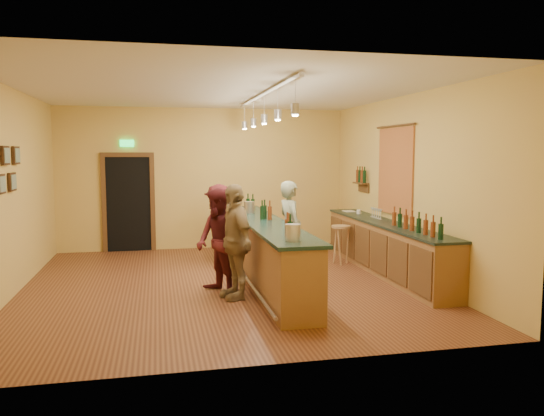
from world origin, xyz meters
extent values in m
plane|color=#522717|center=(0.00, 0.00, 0.00)|extent=(7.00, 7.00, 0.00)
cube|color=silver|center=(0.00, 0.00, 3.20)|extent=(6.50, 7.00, 0.02)
cube|color=#DBB852|center=(0.00, 3.50, 1.60)|extent=(6.50, 0.02, 3.20)
cube|color=#DBB852|center=(0.00, -3.50, 1.60)|extent=(6.50, 0.02, 3.20)
cube|color=#DBB852|center=(-3.25, 0.00, 1.60)|extent=(0.02, 7.00, 3.20)
cube|color=#DBB852|center=(3.25, 0.00, 1.60)|extent=(0.02, 7.00, 3.20)
cube|color=black|center=(-1.70, 3.48, 1.05)|extent=(0.95, 0.06, 2.10)
cube|color=#533919|center=(-2.22, 3.46, 1.05)|extent=(0.10, 0.08, 2.10)
cube|color=#533919|center=(-1.18, 3.46, 1.05)|extent=(0.10, 0.08, 2.10)
cube|color=#533919|center=(-1.70, 3.46, 2.15)|extent=(1.15, 0.08, 0.10)
cube|color=#19E54C|center=(-1.70, 3.45, 2.40)|extent=(0.30, 0.04, 0.15)
cube|color=#A93F21|center=(3.23, 0.40, 1.85)|extent=(0.03, 1.40, 1.60)
cube|color=#533919|center=(3.16, 1.90, 1.55)|extent=(0.16, 0.55, 0.03)
cube|color=#533919|center=(3.23, 1.90, 1.45)|extent=(0.03, 0.55, 0.18)
cube|color=brown|center=(2.97, 0.20, 0.45)|extent=(0.55, 4.50, 0.90)
cube|color=black|center=(2.97, 0.20, 0.92)|extent=(0.60, 4.55, 0.04)
cylinder|color=silver|center=(2.97, 1.50, 0.99)|extent=(0.09, 0.09, 0.09)
cube|color=silver|center=(2.94, 2.00, 0.95)|extent=(0.22, 0.30, 0.01)
cube|color=brown|center=(0.68, 0.00, 0.50)|extent=(0.60, 5.00, 1.00)
cube|color=black|center=(0.68, 0.00, 1.02)|extent=(0.70, 5.10, 0.05)
cylinder|color=silver|center=(0.32, 0.00, 0.15)|extent=(0.05, 5.00, 0.05)
cylinder|color=silver|center=(0.63, -2.10, 1.16)|extent=(0.20, 0.20, 0.22)
cylinder|color=silver|center=(0.63, 1.20, 1.16)|extent=(0.20, 0.20, 0.22)
cube|color=silver|center=(0.68, 0.00, 3.14)|extent=(0.06, 4.60, 0.05)
cylinder|color=silver|center=(0.68, -2.00, 2.95)|extent=(0.01, 0.01, 0.35)
cylinder|color=#A5A5AD|center=(0.68, -2.00, 2.75)|extent=(0.11, 0.11, 0.14)
cylinder|color=#FFEABF|center=(0.68, -2.00, 2.67)|extent=(0.08, 0.08, 0.02)
cylinder|color=silver|center=(0.68, -1.00, 2.95)|extent=(0.01, 0.01, 0.35)
cylinder|color=#A5A5AD|center=(0.68, -1.00, 2.75)|extent=(0.11, 0.11, 0.14)
cylinder|color=#FFEABF|center=(0.68, -1.00, 2.67)|extent=(0.08, 0.08, 0.02)
cylinder|color=silver|center=(0.68, 0.00, 2.95)|extent=(0.01, 0.01, 0.35)
cylinder|color=#A5A5AD|center=(0.68, 0.00, 2.75)|extent=(0.11, 0.11, 0.14)
cylinder|color=#FFEABF|center=(0.68, 0.00, 2.67)|extent=(0.08, 0.08, 0.02)
cylinder|color=silver|center=(0.68, 1.00, 2.95)|extent=(0.01, 0.01, 0.35)
cylinder|color=#A5A5AD|center=(0.68, 1.00, 2.75)|extent=(0.11, 0.11, 0.14)
cylinder|color=#FFEABF|center=(0.68, 1.00, 2.67)|extent=(0.08, 0.08, 0.02)
cylinder|color=silver|center=(0.68, 2.00, 2.95)|extent=(0.01, 0.01, 0.35)
cylinder|color=#A5A5AD|center=(0.68, 2.00, 2.75)|extent=(0.11, 0.11, 0.14)
cylinder|color=#FFEABF|center=(0.68, 2.00, 2.67)|extent=(0.08, 0.08, 0.02)
imported|color=gray|center=(1.23, 0.39, 0.85)|extent=(0.52, 0.68, 1.70)
imported|color=#59191E|center=(-0.16, -0.62, 0.83)|extent=(0.89, 0.98, 1.65)
imported|color=#997A51|center=(0.05, -0.90, 0.87)|extent=(0.66, 1.09, 1.73)
imported|color=#59191E|center=(0.13, 1.87, 0.78)|extent=(0.61, 1.03, 1.57)
cylinder|color=#A9844C|center=(2.44, 1.11, 0.75)|extent=(0.37, 0.37, 0.04)
cylinder|color=#A9844C|center=(2.59, 1.11, 0.36)|extent=(0.04, 0.04, 0.72)
cylinder|color=#A9844C|center=(2.37, 1.23, 0.36)|extent=(0.04, 0.04, 0.72)
cylinder|color=#A9844C|center=(2.37, 0.98, 0.36)|extent=(0.04, 0.04, 0.72)
camera|label=1|loc=(-1.08, -8.68, 2.18)|focal=35.00mm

